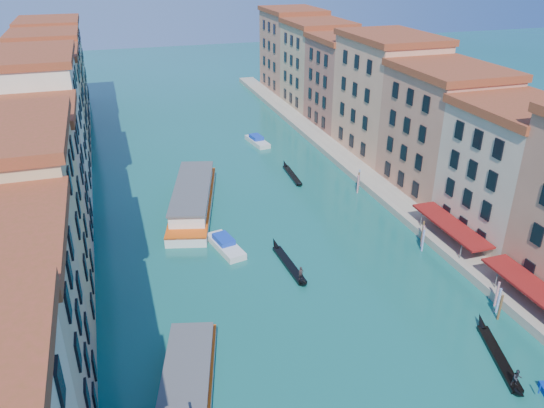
{
  "coord_description": "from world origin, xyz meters",
  "views": [
    {
      "loc": [
        -16.06,
        -8.97,
        33.59
      ],
      "look_at": [
        1.62,
        46.76,
        5.31
      ],
      "focal_mm": 35.0,
      "sensor_mm": 36.0,
      "label": 1
    }
  ],
  "objects": [
    {
      "name": "vaporetto_near",
      "position": [
        -13.1,
        23.27,
        1.19
      ],
      "size": [
        8.44,
        18.24,
        2.65
      ],
      "rotation": [
        0.0,
        0.0,
        -0.26
      ],
      "color": "silver",
      "rests_on": "ground"
    },
    {
      "name": "quay",
      "position": [
        22.0,
        65.0,
        0.5
      ],
      "size": [
        4.0,
        140.0,
        1.0
      ],
      "primitive_type": "cube",
      "color": "gray",
      "rests_on": "ground"
    },
    {
      "name": "right_bank_palazzos",
      "position": [
        30.0,
        65.0,
        9.75
      ],
      "size": [
        12.8,
        128.4,
        21.0
      ],
      "color": "#993833",
      "rests_on": "ground"
    },
    {
      "name": "gondola_fore",
      "position": [
        1.76,
        40.64,
        0.37
      ],
      "size": [
        1.42,
        10.96,
        2.18
      ],
      "rotation": [
        0.0,
        0.0,
        0.05
      ],
      "color": "black",
      "rests_on": "ground"
    },
    {
      "name": "gondola_right",
      "position": [
        14.65,
        19.95,
        0.42
      ],
      "size": [
        4.21,
        10.82,
        2.22
      ],
      "rotation": [
        0.0,
        0.0,
        -0.31
      ],
      "color": "black",
      "rests_on": "ground"
    },
    {
      "name": "motorboat_far",
      "position": [
        10.28,
        83.39,
        0.58
      ],
      "size": [
        3.24,
        7.39,
        1.48
      ],
      "rotation": [
        0.0,
        0.0,
        0.14
      ],
      "color": "silver",
      "rests_on": "ground"
    },
    {
      "name": "motorboat_mid",
      "position": [
        -4.42,
        46.86,
        0.58
      ],
      "size": [
        3.72,
        7.46,
        1.48
      ],
      "rotation": [
        0.0,
        0.0,
        0.22
      ],
      "color": "silver",
      "rests_on": "ground"
    },
    {
      "name": "mooring_poles_right",
      "position": [
        19.1,
        28.8,
        1.3
      ],
      "size": [
        1.44,
        54.24,
        3.2
      ],
      "color": "#522F1C",
      "rests_on": "ground"
    },
    {
      "name": "gondola_far",
      "position": [
        11.2,
        66.27,
        0.31
      ],
      "size": [
        1.4,
        10.6,
        1.5
      ],
      "rotation": [
        0.0,
        0.0,
        -0.05
      ],
      "color": "black",
      "rests_on": "ground"
    },
    {
      "name": "vaporetto_far",
      "position": [
        -6.15,
        59.55,
        1.54
      ],
      "size": [
        10.89,
        23.53,
        3.41
      ],
      "rotation": [
        0.0,
        0.0,
        -0.26
      ],
      "color": "silver",
      "rests_on": "ground"
    },
    {
      "name": "left_bank_palazzos",
      "position": [
        -26.0,
        64.68,
        9.71
      ],
      "size": [
        12.8,
        128.4,
        21.0
      ],
      "color": "beige",
      "rests_on": "ground"
    }
  ]
}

